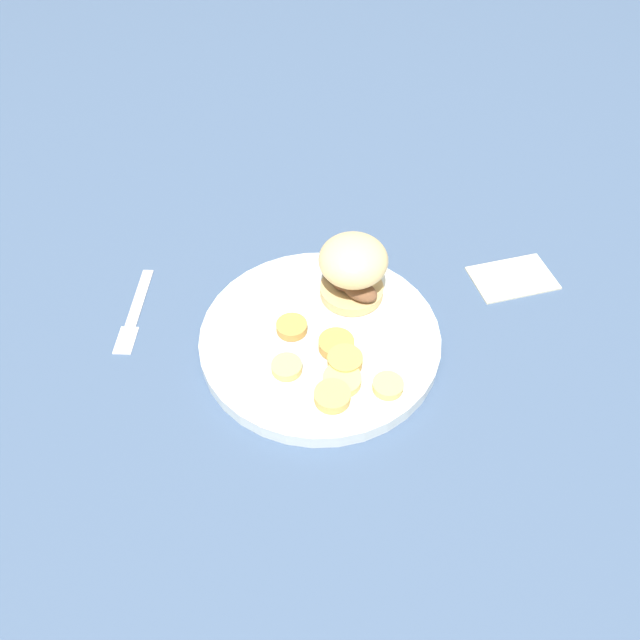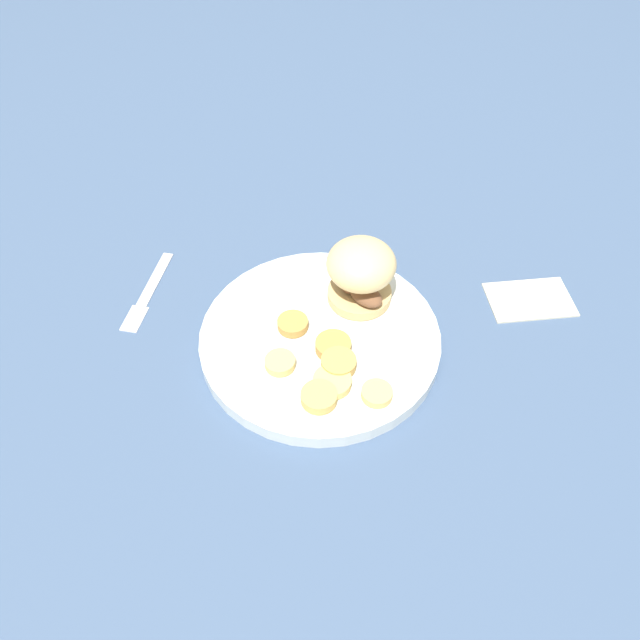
{
  "view_description": "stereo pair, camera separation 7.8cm",
  "coord_description": "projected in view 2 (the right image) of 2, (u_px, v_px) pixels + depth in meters",
  "views": [
    {
      "loc": [
        0.51,
        -0.07,
        0.63
      ],
      "look_at": [
        0.0,
        0.0,
        0.05
      ],
      "focal_mm": 35.0,
      "sensor_mm": 36.0,
      "label": 1
    },
    {
      "loc": [
        0.52,
        0.01,
        0.63
      ],
      "look_at": [
        0.0,
        0.0,
        0.05
      ],
      "focal_mm": 35.0,
      "sensor_mm": 36.0,
      "label": 2
    }
  ],
  "objects": [
    {
      "name": "napkin",
      "position": [
        530.0,
        299.0,
        0.86
      ],
      "size": [
        0.09,
        0.12,
        0.01
      ],
      "primitive_type": "cube",
      "rotation": [
        0.0,
        0.0,
        1.69
      ],
      "color": "beige",
      "rests_on": "ground_plane"
    },
    {
      "name": "potato_round_0",
      "position": [
        339.0,
        363.0,
        0.76
      ],
      "size": [
        0.04,
        0.04,
        0.01
      ],
      "primitive_type": "cylinder",
      "color": "tan",
      "rests_on": "dinner_plate"
    },
    {
      "name": "potato_round_1",
      "position": [
        319.0,
        397.0,
        0.72
      ],
      "size": [
        0.04,
        0.04,
        0.01
      ],
      "primitive_type": "cylinder",
      "color": "tan",
      "rests_on": "dinner_plate"
    },
    {
      "name": "fork",
      "position": [
        148.0,
        292.0,
        0.88
      ],
      "size": [
        0.16,
        0.05,
        0.0
      ],
      "color": "silver",
      "rests_on": "ground_plane"
    },
    {
      "name": "potato_round_6",
      "position": [
        332.0,
        382.0,
        0.74
      ],
      "size": [
        0.05,
        0.05,
        0.01
      ],
      "primitive_type": "cylinder",
      "color": "#DBB766",
      "rests_on": "dinner_plate"
    },
    {
      "name": "sandwich",
      "position": [
        360.0,
        272.0,
        0.8
      ],
      "size": [
        0.1,
        0.09,
        0.09
      ],
      "color": "tan",
      "rests_on": "dinner_plate"
    },
    {
      "name": "ground_plane",
      "position": [
        320.0,
        344.0,
        0.81
      ],
      "size": [
        4.0,
        4.0,
        0.0
      ],
      "primitive_type": "plane",
      "color": "#3D5170"
    },
    {
      "name": "potato_round_4",
      "position": [
        293.0,
        324.0,
        0.8
      ],
      "size": [
        0.04,
        0.04,
        0.01
      ],
      "primitive_type": "cylinder",
      "color": "#BC8942",
      "rests_on": "dinner_plate"
    },
    {
      "name": "potato_round_5",
      "position": [
        377.0,
        393.0,
        0.73
      ],
      "size": [
        0.04,
        0.04,
        0.01
      ],
      "primitive_type": "cylinder",
      "color": "#DBB766",
      "rests_on": "dinner_plate"
    },
    {
      "name": "potato_round_3",
      "position": [
        280.0,
        362.0,
        0.76
      ],
      "size": [
        0.04,
        0.04,
        0.01
      ],
      "primitive_type": "cylinder",
      "color": "#DBB766",
      "rests_on": "dinner_plate"
    },
    {
      "name": "potato_round_2",
      "position": [
        333.0,
        346.0,
        0.77
      ],
      "size": [
        0.04,
        0.04,
        0.01
      ],
      "primitive_type": "cylinder",
      "color": "#BC8942",
      "rests_on": "dinner_plate"
    },
    {
      "name": "dinner_plate",
      "position": [
        320.0,
        338.0,
        0.81
      ],
      "size": [
        0.31,
        0.31,
        0.02
      ],
      "color": "silver",
      "rests_on": "ground_plane"
    }
  ]
}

